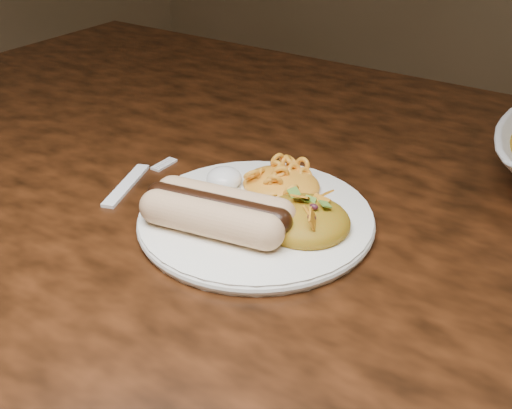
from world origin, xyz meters
The scene contains 7 objects.
table centered at (0.00, 0.00, 0.66)m, with size 1.60×0.90×0.75m.
plate centered at (-0.05, -0.09, 0.76)m, with size 0.24×0.24×0.01m, color white.
hotdog centered at (-0.07, -0.13, 0.78)m, with size 0.13×0.09×0.04m.
mac_and_cheese centered at (-0.06, -0.03, 0.78)m, with size 0.09×0.08×0.03m, color yellow.
sour_cream centered at (-0.12, -0.06, 0.77)m, with size 0.04×0.04×0.02m, color white.
taco_salad centered at (0.00, -0.09, 0.78)m, with size 0.09×0.09×0.04m.
fork centered at (-0.22, -0.11, 0.75)m, with size 0.02×0.14×0.00m, color white.
Camera 1 is at (0.24, -0.53, 1.08)m, focal length 42.00 mm.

